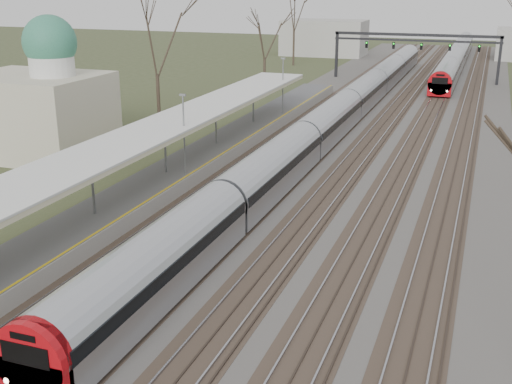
% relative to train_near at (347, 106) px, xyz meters
% --- Properties ---
extents(track_bed, '(24.00, 160.00, 0.22)m').
position_rel_train_near_xyz_m(track_bed, '(2.76, -2.45, -1.42)').
color(track_bed, '#474442').
rests_on(track_bed, ground).
extents(platform, '(3.50, 69.00, 1.00)m').
position_rel_train_near_xyz_m(platform, '(-6.55, -19.95, -0.98)').
color(platform, '#9E9B93').
rests_on(platform, ground).
extents(canopy, '(4.10, 50.00, 3.11)m').
position_rel_train_near_xyz_m(canopy, '(-6.55, -24.46, 2.45)').
color(canopy, slate).
rests_on(canopy, platform).
extents(dome_building, '(10.00, 8.00, 10.30)m').
position_rel_train_near_xyz_m(dome_building, '(-19.21, -19.45, 2.24)').
color(dome_building, beige).
rests_on(dome_building, ground).
extents(signal_gantry, '(21.00, 0.59, 6.08)m').
position_rel_train_near_xyz_m(signal_gantry, '(2.79, 27.54, 3.43)').
color(signal_gantry, black).
rests_on(signal_gantry, ground).
extents(tree_west_far, '(5.50, 5.50, 11.33)m').
position_rel_train_near_xyz_m(tree_west_far, '(-14.50, -9.45, 6.54)').
color(tree_west_far, '#2D231C').
rests_on(tree_west_far, ground).
extents(train_near, '(2.62, 90.21, 3.05)m').
position_rel_train_near_xyz_m(train_near, '(0.00, 0.00, 0.00)').
color(train_near, '#ACAFB7').
rests_on(train_near, ground).
extents(train_far, '(2.62, 60.21, 3.05)m').
position_rel_train_near_xyz_m(train_far, '(7.00, 45.00, 0.00)').
color(train_far, '#ACAFB7').
rests_on(train_far, ground).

